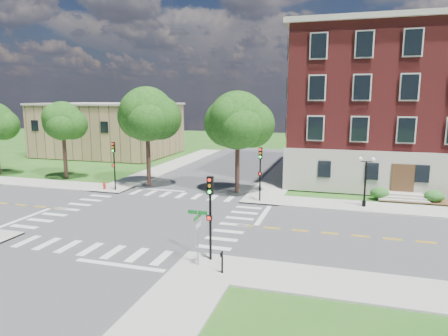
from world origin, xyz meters
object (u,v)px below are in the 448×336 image
(traffic_signal_se, at_px, (210,207))
(push_button_post, at_px, (222,261))
(traffic_signal_ne, at_px, (260,167))
(twin_lamp_west, at_px, (365,179))
(fire_hydrant, at_px, (104,186))
(traffic_signal_nw, at_px, (114,159))
(street_sign_pole, at_px, (198,227))

(traffic_signal_se, relative_size, push_button_post, 4.00)
(traffic_signal_ne, height_order, twin_lamp_west, traffic_signal_ne)
(traffic_signal_se, distance_m, push_button_post, 3.06)
(twin_lamp_west, distance_m, fire_hydrant, 24.92)
(traffic_signal_ne, distance_m, twin_lamp_west, 8.89)
(traffic_signal_ne, xyz_separation_m, traffic_signal_nw, (-14.73, 0.17, 0.00))
(traffic_signal_ne, bearing_deg, fire_hydrant, 179.24)
(fire_hydrant, bearing_deg, twin_lamp_west, 1.04)
(street_sign_pole, bearing_deg, twin_lamp_west, 58.95)
(traffic_signal_nw, relative_size, push_button_post, 4.00)
(traffic_signal_se, xyz_separation_m, twin_lamp_west, (8.87, 14.44, -0.66))
(push_button_post, distance_m, fire_hydrant, 23.11)
(twin_lamp_west, bearing_deg, traffic_signal_se, -121.56)
(street_sign_pole, distance_m, push_button_post, 2.24)
(traffic_signal_se, height_order, traffic_signal_ne, same)
(traffic_signal_nw, bearing_deg, traffic_signal_se, -43.49)
(traffic_signal_nw, distance_m, push_button_post, 22.28)
(traffic_signal_nw, xyz_separation_m, push_button_post, (15.85, -15.48, -2.39))
(traffic_signal_ne, xyz_separation_m, street_sign_pole, (-0.42, -14.72, -0.88))
(traffic_signal_se, xyz_separation_m, traffic_signal_ne, (0.03, 13.77, 0.00))
(traffic_signal_ne, relative_size, traffic_signal_nw, 1.00)
(fire_hydrant, bearing_deg, traffic_signal_ne, -0.76)
(push_button_post, bearing_deg, twin_lamp_west, 64.21)
(traffic_signal_ne, bearing_deg, traffic_signal_se, -90.13)
(twin_lamp_west, height_order, street_sign_pole, twin_lamp_west)
(traffic_signal_ne, height_order, traffic_signal_nw, same)
(push_button_post, bearing_deg, fire_hydrant, 137.81)
(twin_lamp_west, height_order, push_button_post, twin_lamp_west)
(traffic_signal_ne, distance_m, street_sign_pole, 14.75)
(traffic_signal_nw, relative_size, fire_hydrant, 6.40)
(push_button_post, bearing_deg, street_sign_pole, 159.02)
(traffic_signal_ne, distance_m, traffic_signal_nw, 14.73)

